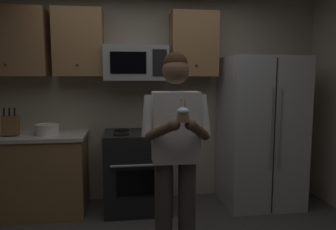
{
  "coord_description": "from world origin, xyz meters",
  "views": [
    {
      "loc": [
        -0.29,
        -2.33,
        1.55
      ],
      "look_at": [
        0.06,
        0.24,
        1.25
      ],
      "focal_mm": 34.1,
      "sensor_mm": 36.0,
      "label": 1
    }
  ],
  "objects_px": {
    "microwave": "(136,63)",
    "knife_block": "(11,125)",
    "oven_range": "(137,170)",
    "cupcake": "(183,114)",
    "refrigerator": "(261,132)",
    "bowl_large_white": "(47,129)",
    "person": "(176,146)"
  },
  "relations": [
    {
      "from": "microwave",
      "to": "knife_block",
      "type": "bearing_deg",
      "value": -173.85
    },
    {
      "from": "oven_range",
      "to": "cupcake",
      "type": "bearing_deg",
      "value": -79.39
    },
    {
      "from": "refrigerator",
      "to": "oven_range",
      "type": "bearing_deg",
      "value": 178.5
    },
    {
      "from": "bowl_large_white",
      "to": "refrigerator",
      "type": "bearing_deg",
      "value": -0.29
    },
    {
      "from": "refrigerator",
      "to": "microwave",
      "type": "bearing_deg",
      "value": 173.97
    },
    {
      "from": "microwave",
      "to": "person",
      "type": "distance_m",
      "value": 1.47
    },
    {
      "from": "microwave",
      "to": "person",
      "type": "height_order",
      "value": "microwave"
    },
    {
      "from": "microwave",
      "to": "refrigerator",
      "type": "height_order",
      "value": "microwave"
    },
    {
      "from": "microwave",
      "to": "refrigerator",
      "type": "relative_size",
      "value": 0.41
    },
    {
      "from": "knife_block",
      "to": "person",
      "type": "relative_size",
      "value": 0.18
    },
    {
      "from": "knife_block",
      "to": "bowl_large_white",
      "type": "bearing_deg",
      "value": 0.39
    },
    {
      "from": "knife_block",
      "to": "cupcake",
      "type": "xyz_separation_m",
      "value": [
        1.65,
        -1.43,
        0.26
      ]
    },
    {
      "from": "oven_range",
      "to": "person",
      "type": "height_order",
      "value": "person"
    },
    {
      "from": "bowl_large_white",
      "to": "cupcake",
      "type": "height_order",
      "value": "cupcake"
    },
    {
      "from": "oven_range",
      "to": "cupcake",
      "type": "relative_size",
      "value": 5.36
    },
    {
      "from": "microwave",
      "to": "cupcake",
      "type": "height_order",
      "value": "microwave"
    },
    {
      "from": "bowl_large_white",
      "to": "cupcake",
      "type": "relative_size",
      "value": 1.5
    },
    {
      "from": "person",
      "to": "oven_range",
      "type": "bearing_deg",
      "value": 103.59
    },
    {
      "from": "oven_range",
      "to": "refrigerator",
      "type": "relative_size",
      "value": 0.52
    },
    {
      "from": "oven_range",
      "to": "person",
      "type": "distance_m",
      "value": 1.28
    },
    {
      "from": "knife_block",
      "to": "person",
      "type": "distance_m",
      "value": 1.99
    },
    {
      "from": "knife_block",
      "to": "cupcake",
      "type": "height_order",
      "value": "cupcake"
    },
    {
      "from": "refrigerator",
      "to": "cupcake",
      "type": "xyz_separation_m",
      "value": [
        -1.23,
        -1.42,
        0.39
      ]
    },
    {
      "from": "oven_range",
      "to": "microwave",
      "type": "relative_size",
      "value": 1.26
    },
    {
      "from": "oven_range",
      "to": "knife_block",
      "type": "relative_size",
      "value": 2.91
    },
    {
      "from": "knife_block",
      "to": "microwave",
      "type": "bearing_deg",
      "value": 6.15
    },
    {
      "from": "knife_block",
      "to": "cupcake",
      "type": "distance_m",
      "value": 2.21
    },
    {
      "from": "person",
      "to": "cupcake",
      "type": "bearing_deg",
      "value": -90.0
    },
    {
      "from": "oven_range",
      "to": "bowl_large_white",
      "type": "distance_m",
      "value": 1.12
    },
    {
      "from": "person",
      "to": "refrigerator",
      "type": "bearing_deg",
      "value": 41.79
    },
    {
      "from": "person",
      "to": "cupcake",
      "type": "relative_size",
      "value": 10.13
    },
    {
      "from": "oven_range",
      "to": "cupcake",
      "type": "distance_m",
      "value": 1.71
    }
  ]
}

